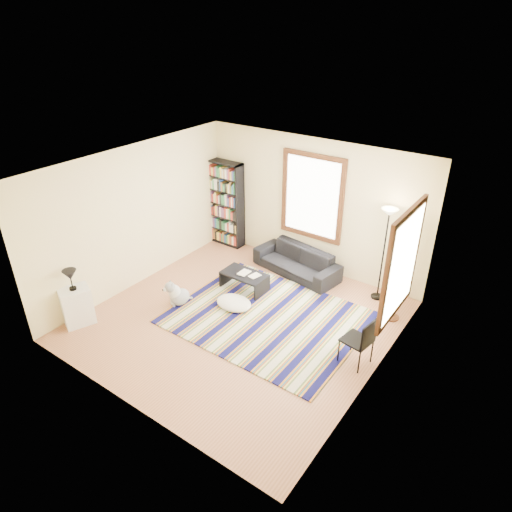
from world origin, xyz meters
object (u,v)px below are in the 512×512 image
Objects in this scene: side_table at (393,305)px; sofa at (297,261)px; folding_chair at (357,340)px; floor_lamp at (383,255)px; white_cabinet at (77,306)px; bookshelf at (225,204)px; coffee_table at (244,281)px; floor_cushion at (234,303)px; dog at (179,292)px.

sofa is at bearing 170.17° from side_table.
side_table is 1.49m from folding_chair.
white_cabinet is at bearing -136.19° from floor_lamp.
sofa is at bearing -7.26° from bookshelf.
sofa is 0.94× the size of bookshelf.
coffee_table is at bearing -151.18° from floor_lamp.
floor_lamp is 2.08m from folding_chair.
sofa is 1.27m from coffee_table.
sofa is at bearing 66.12° from coffee_table.
folding_chair is at bearing -2.19° from floor_cushion.
white_cabinet reaches higher than side_table.
folding_chair is at bearing -14.77° from coffee_table.
bookshelf is at bearing -177.67° from sofa.
bookshelf is 2.33× the size of folding_chair.
floor_lamp is at bearing 42.17° from floor_cushion.
white_cabinet is (-1.74, -2.60, 0.17)m from coffee_table.
side_table is at bearing 15.58° from coffee_table.
floor_lamp is 2.66× the size of white_cabinet.
bookshelf reaches higher than floor_cushion.
coffee_table is at bearing 83.57° from dog.
folding_chair is (2.71, -0.71, 0.25)m from coffee_table.
coffee_table is 1.05× the size of folding_chair.
side_table is (2.55, 1.39, 0.18)m from floor_cushion.
sofa is 1.02× the size of floor_lamp.
bookshelf is 3.88× the size of dog.
dog is (0.92, -2.56, -0.74)m from bookshelf.
floor_lamp is 3.61× the size of dog.
dog is (-2.98, -2.39, -0.67)m from floor_lamp.
sofa is 1.90m from floor_lamp.
white_cabinet reaches higher than floor_cushion.
dog is at bearing -150.67° from floor_cushion.
floor_lamp is at bearing 28.82° from coffee_table.
coffee_table is 1.32m from dog.
white_cabinet is (-4.45, -1.89, -0.08)m from folding_chair.
dog is (-3.45, -1.90, -0.01)m from side_table.
coffee_table is 1.27× the size of floor_cushion.
bookshelf reaches higher than folding_chair.
dog is at bearing -141.29° from floor_lamp.
sofa is 2.70× the size of white_cabinet.
floor_lamp is at bearing 63.67° from dog.
coffee_table is at bearing 109.15° from floor_cushion.
coffee_table is 0.48× the size of floor_lamp.
bookshelf is at bearing 162.94° from folding_chair.
side_table reaches higher than coffee_table.
floor_lamp reaches higher than side_table.
floor_lamp reaches higher than folding_chair.
bookshelf reaches higher than side_table.
side_table is 3.94m from dog.
sofa is at bearing 87.25° from dog.
dog is (1.05, 1.48, -0.09)m from white_cabinet.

